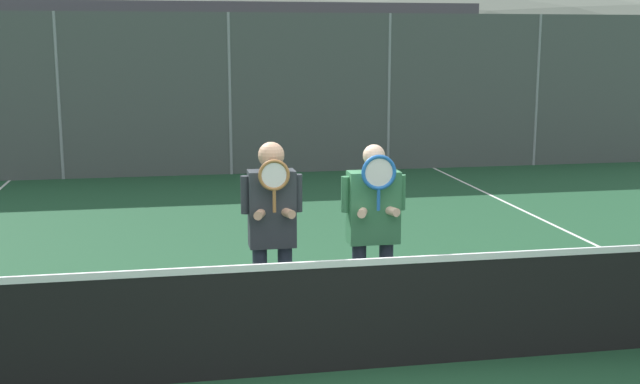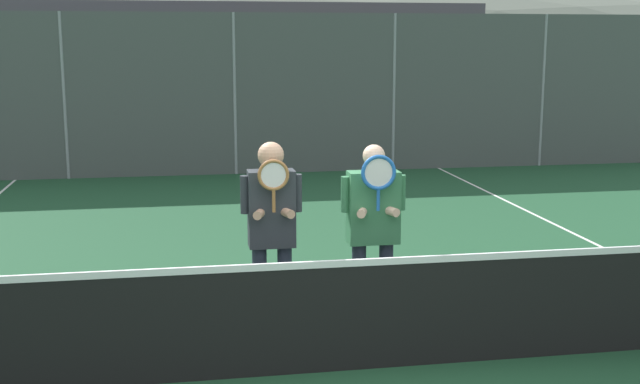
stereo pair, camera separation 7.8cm
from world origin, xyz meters
The scene contains 12 objects.
ground_plane centered at (0.00, 0.00, 0.00)m, with size 120.00×120.00×0.00m, color #1E4C2D.
hill_distant centered at (0.00, 49.27, 0.00)m, with size 91.35×50.75×17.76m.
clubhouse_building centered at (-1.83, 18.04, 1.86)m, with size 18.13×5.50×3.67m.
fence_back centered at (0.00, 10.07, 1.60)m, with size 19.70×0.06×3.21m.
tennis_net centered at (0.00, 0.00, 0.48)m, with size 11.49×0.09×1.03m.
court_line_right_sideline centered at (4.28, 3.00, 0.00)m, with size 0.05×16.00×0.01m, color white.
player_leftmost centered at (-0.33, 0.82, 1.06)m, with size 0.54×0.34×1.78m.
player_center_left centered at (0.60, 0.87, 1.03)m, with size 0.60×0.34×1.73m.
car_far_left centered at (-4.91, 13.22, 0.95)m, with size 4.15×2.01×1.89m.
car_left_of_center centered at (-0.22, 13.04, 0.90)m, with size 4.32×1.92×1.76m.
car_center centered at (4.53, 13.30, 0.90)m, with size 4.26×1.94×1.75m.
car_right_of_center centered at (9.15, 13.13, 0.95)m, with size 4.06×1.96×1.87m.
Camera 1 is at (-1.17, -6.01, 2.63)m, focal length 45.00 mm.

